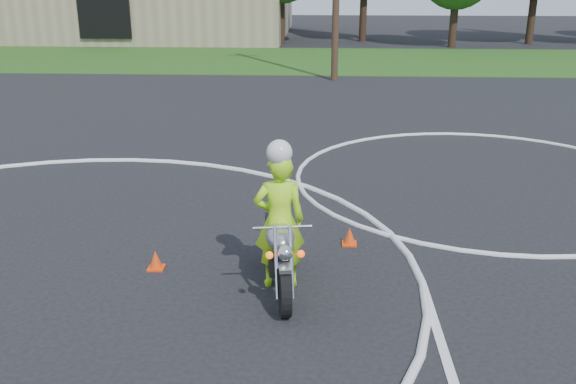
{
  "coord_description": "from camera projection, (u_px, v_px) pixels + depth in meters",
  "views": [
    {
      "loc": [
        4.49,
        -5.4,
        4.32
      ],
      "look_at": [
        4.0,
        3.81,
        1.1
      ],
      "focal_mm": 40.0,
      "sensor_mm": 36.0,
      "label": 1
    }
  ],
  "objects": [
    {
      "name": "primary_motorcycle",
      "position": [
        280.0,
        252.0,
        8.97
      ],
      "size": [
        0.77,
        2.21,
        1.17
      ],
      "rotation": [
        0.0,
        0.0,
        0.16
      ],
      "color": "black",
      "rests_on": "ground"
    },
    {
      "name": "course_markings",
      "position": [
        180.0,
        241.0,
        10.74
      ],
      "size": [
        19.05,
        19.05,
        0.12
      ],
      "color": "silver",
      "rests_on": "ground"
    },
    {
      "name": "rider_primary_grp",
      "position": [
        279.0,
        217.0,
        8.95
      ],
      "size": [
        0.78,
        0.58,
        2.17
      ],
      "rotation": [
        0.0,
        0.0,
        0.16
      ],
      "color": "#AFFF1A",
      "rests_on": "ground"
    },
    {
      "name": "grass_strip",
      "position": [
        233.0,
        59.0,
        32.2
      ],
      "size": [
        120.0,
        10.0,
        0.02
      ],
      "primitive_type": "cube",
      "color": "#1E4714",
      "rests_on": "ground"
    },
    {
      "name": "traffic_cones",
      "position": [
        210.0,
        278.0,
        9.17
      ],
      "size": [
        24.06,
        6.61,
        0.3
      ],
      "color": "#F5400C",
      "rests_on": "ground"
    }
  ]
}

